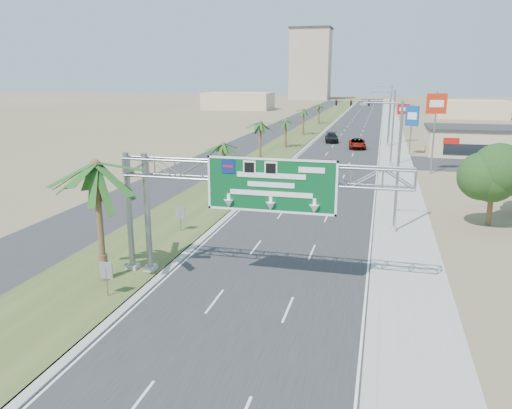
{
  "coord_description": "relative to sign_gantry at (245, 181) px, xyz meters",
  "views": [
    {
      "loc": [
        6.19,
        -16.36,
        11.76
      ],
      "look_at": [
        -0.98,
        12.02,
        4.2
      ],
      "focal_mm": 35.0,
      "sensor_mm": 36.0,
      "label": 1
    }
  ],
  "objects": [
    {
      "name": "tower_distant",
      "position": [
        -30.94,
        240.07,
        11.44
      ],
      "size": [
        20.0,
        16.0,
        35.0
      ],
      "primitive_type": "cube",
      "color": "tan",
      "rests_on": "ground"
    },
    {
      "name": "palm_near",
      "position": [
        -8.14,
        -1.93,
        0.87
      ],
      "size": [
        5.7,
        5.7,
        8.35
      ],
      "color": "brown",
      "rests_on": "ground"
    },
    {
      "name": "palm_row_c",
      "position": [
        -8.44,
        38.07,
        -0.39
      ],
      "size": [
        3.99,
        3.99,
        6.75
      ],
      "color": "brown",
      "rests_on": "ground"
    },
    {
      "name": "car_far",
      "position": [
        -1.69,
        65.57,
        -5.23
      ],
      "size": [
        3.08,
        5.96,
        1.65
      ],
      "primitive_type": "imported",
      "rotation": [
        0.0,
        0.0,
        0.14
      ],
      "color": "black",
      "rests_on": "ground"
    },
    {
      "name": "building_distant_right",
      "position": [
        31.06,
        130.07,
        -3.56
      ],
      "size": [
        20.0,
        12.0,
        5.0
      ],
      "primitive_type": "cube",
      "color": "#CCB78A",
      "rests_on": "ground"
    },
    {
      "name": "pole_sign_blue",
      "position": [
        11.46,
        53.11,
        -0.41
      ],
      "size": [
        1.95,
        1.08,
        7.65
      ],
      "color": "gray",
      "rests_on": "ground"
    },
    {
      "name": "pole_sign_red_near",
      "position": [
        13.37,
        38.09,
        1.84
      ],
      "size": [
        2.41,
        0.83,
        9.95
      ],
      "color": "gray",
      "rests_on": "ground"
    },
    {
      "name": "streetlight_near",
      "position": [
        8.36,
        12.07,
        -1.36
      ],
      "size": [
        3.27,
        0.44,
        10.0
      ],
      "color": "gray",
      "rests_on": "ground"
    },
    {
      "name": "signal_mast",
      "position": [
        6.23,
        62.05,
        -1.21
      ],
      "size": [
        10.28,
        0.71,
        8.0
      ],
      "color": "gray",
      "rests_on": "ground"
    },
    {
      "name": "road",
      "position": [
        1.06,
        100.07,
        -6.05
      ],
      "size": [
        12.0,
        300.0,
        0.02
      ],
      "primitive_type": "cube",
      "color": "#28282B",
      "rests_on": "ground"
    },
    {
      "name": "sidewalk_right",
      "position": [
        9.56,
        100.07,
        -6.01
      ],
      "size": [
        4.0,
        300.0,
        0.1
      ],
      "primitive_type": "cube",
      "color": "#9E9B93",
      "rests_on": "ground"
    },
    {
      "name": "streetlight_far",
      "position": [
        8.36,
        78.07,
        -1.36
      ],
      "size": [
        3.27,
        0.44,
        10.0
      ],
      "color": "gray",
      "rests_on": "ground"
    },
    {
      "name": "palm_row_f",
      "position": [
        -8.44,
        100.07,
        -1.35
      ],
      "size": [
        3.99,
        3.99,
        5.75
      ],
      "color": "brown",
      "rests_on": "ground"
    },
    {
      "name": "pole_sign_red_far",
      "position": [
        10.67,
        68.11,
        -0.5
      ],
      "size": [
        2.17,
        1.03,
        7.12
      ],
      "color": "gray",
      "rests_on": "ground"
    },
    {
      "name": "median_signback_a",
      "position": [
        -6.74,
        -3.93,
        -4.61
      ],
      "size": [
        0.75,
        0.08,
        2.08
      ],
      "color": "gray",
      "rests_on": "ground"
    },
    {
      "name": "palm_row_d",
      "position": [
        -8.44,
        56.07,
        -1.64
      ],
      "size": [
        3.99,
        3.99,
        5.45
      ],
      "color": "brown",
      "rests_on": "ground"
    },
    {
      "name": "car_left_lane",
      "position": [
        -1.68,
        24.12,
        -5.26
      ],
      "size": [
        2.01,
        4.72,
        1.59
      ],
      "primitive_type": "imported",
      "rotation": [
        0.0,
        0.0,
        0.03
      ],
      "color": "black",
      "rests_on": "ground"
    },
    {
      "name": "car_mid_lane",
      "position": [
        0.39,
        36.48,
        -5.35
      ],
      "size": [
        1.54,
        4.33,
        1.42
      ],
      "primitive_type": "imported",
      "rotation": [
        0.0,
        0.0,
        -0.01
      ],
      "color": "maroon",
      "rests_on": "ground"
    },
    {
      "name": "building_distant_left",
      "position": [
        -43.94,
        150.07,
        -3.06
      ],
      "size": [
        24.0,
        14.0,
        6.0
      ],
      "primitive_type": "cube",
      "color": "#CCB78A",
      "rests_on": "ground"
    },
    {
      "name": "ground",
      "position": [
        1.06,
        -9.93,
        -6.06
      ],
      "size": [
        600.0,
        600.0,
        0.0
      ],
      "primitive_type": "plane",
      "color": "#8C7A59",
      "rests_on": "ground"
    },
    {
      "name": "oak_near",
      "position": [
        16.06,
        16.07,
        -1.53
      ],
      "size": [
        4.5,
        4.5,
        6.8
      ],
      "color": "brown",
      "rests_on": "ground"
    },
    {
      "name": "car_right_lane",
      "position": [
        3.31,
        58.38,
        -5.25
      ],
      "size": [
        3.13,
        5.99,
        1.61
      ],
      "primitive_type": "imported",
      "rotation": [
        0.0,
        0.0,
        0.08
      ],
      "color": "gray",
      "rests_on": "ground"
    },
    {
      "name": "median_signback_b",
      "position": [
        -7.44,
        8.07,
        -4.61
      ],
      "size": [
        0.75,
        0.08,
        2.08
      ],
      "color": "gray",
      "rests_on": "ground"
    },
    {
      "name": "median_grass",
      "position": [
        -8.94,
        100.07,
        -6.0
      ],
      "size": [
        7.0,
        300.0,
        0.12
      ],
      "primitive_type": "cube",
      "color": "#3C4F23",
      "rests_on": "ground"
    },
    {
      "name": "opposing_road",
      "position": [
        -15.94,
        100.07,
        -6.05
      ],
      "size": [
        8.0,
        300.0,
        0.02
      ],
      "primitive_type": "cube",
      "color": "#28282B",
      "rests_on": "ground"
    },
    {
      "name": "palm_row_b",
      "position": [
        -8.44,
        22.07,
        -1.16
      ],
      "size": [
        3.99,
        3.99,
        5.95
      ],
      "color": "brown",
      "rests_on": "ground"
    },
    {
      "name": "sign_gantry",
      "position": [
        0.0,
        0.0,
        0.0
      ],
      "size": [
        16.75,
        1.24,
        7.5
      ],
      "color": "gray",
      "rests_on": "ground"
    },
    {
      "name": "palm_row_e",
      "position": [
        -8.44,
        75.07,
        -0.97
      ],
      "size": [
        3.99,
        3.99,
        6.15
      ],
      "color": "brown",
      "rests_on": "ground"
    },
    {
      "name": "store_building",
      "position": [
        23.06,
        56.07,
        -4.06
      ],
      "size": [
        18.0,
        10.0,
        4.0
      ],
      "primitive_type": "cube",
      "color": "#CCB78A",
      "rests_on": "ground"
    },
    {
      "name": "streetlight_mid",
      "position": [
        8.36,
        42.07,
        -1.36
      ],
      "size": [
        3.27,
        0.44,
        10.0
      ],
      "color": "gray",
      "rests_on": "ground"
    }
  ]
}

